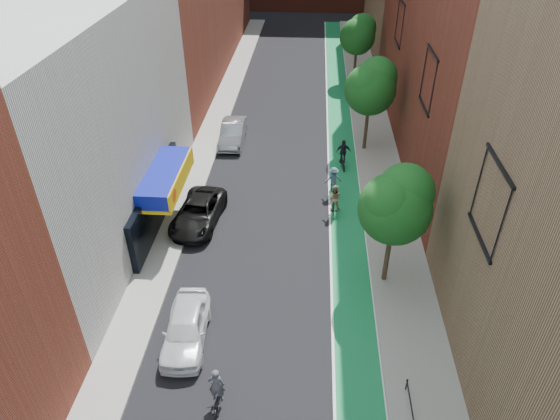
% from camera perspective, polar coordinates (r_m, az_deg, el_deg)
% --- Properties ---
extents(bike_lane, '(2.00, 68.00, 0.01)m').
position_cam_1_polar(bike_lane, '(38.87, 6.97, 8.31)').
color(bike_lane, '#167E36').
rests_on(bike_lane, ground).
extents(sidewalk_left, '(2.00, 68.00, 0.15)m').
position_cam_1_polar(sidewalk_left, '(39.52, -7.81, 8.82)').
color(sidewalk_left, gray).
rests_on(sidewalk_left, ground).
extents(sidewalk_right, '(3.00, 68.00, 0.15)m').
position_cam_1_polar(sidewalk_right, '(39.07, 10.68, 8.21)').
color(sidewalk_right, gray).
rests_on(sidewalk_right, ground).
extents(building_left_white, '(8.00, 20.00, 12.00)m').
position_cam_1_polar(building_left_white, '(28.38, -23.33, 8.72)').
color(building_left_white, silver).
rests_on(building_left_white, ground).
extents(tree_near, '(3.40, 3.36, 6.42)m').
position_cam_1_polar(tree_near, '(22.94, 13.18, 0.74)').
color(tree_near, '#332619').
rests_on(tree_near, ground).
extents(tree_mid, '(3.55, 3.53, 6.74)m').
position_cam_1_polar(tree_mid, '(35.27, 10.39, 13.85)').
color(tree_mid, '#332619').
rests_on(tree_mid, ground).
extents(tree_far, '(3.30, 3.25, 6.21)m').
position_cam_1_polar(tree_far, '(48.67, 8.92, 19.29)').
color(tree_far, '#332619').
rests_on(tree_far, ground).
extents(parked_car_white, '(2.02, 4.48, 1.49)m').
position_cam_1_polar(parked_car_white, '(22.42, -10.70, -13.07)').
color(parked_car_white, white).
rests_on(parked_car_white, ground).
extents(parked_car_black, '(2.83, 5.29, 1.41)m').
position_cam_1_polar(parked_car_black, '(29.01, -9.33, -0.29)').
color(parked_car_black, black).
rests_on(parked_car_black, ground).
extents(parked_car_silver, '(1.72, 4.72, 1.55)m').
position_cam_1_polar(parked_car_silver, '(37.64, -5.41, 8.80)').
color(parked_car_silver, gray).
rests_on(parked_car_silver, ground).
extents(cyclist_lead, '(0.62, 1.59, 2.02)m').
position_cam_1_polar(cyclist_lead, '(20.20, -7.21, -20.19)').
color(cyclist_lead, black).
rests_on(cyclist_lead, ground).
extents(cyclist_lane_near, '(0.81, 1.68, 1.97)m').
position_cam_1_polar(cyclist_lane_near, '(29.43, 6.19, 0.86)').
color(cyclist_lane_near, black).
rests_on(cyclist_lane_near, ground).
extents(cyclist_lane_mid, '(1.04, 1.73, 2.04)m').
position_cam_1_polar(cyclist_lane_mid, '(34.34, 7.20, 5.99)').
color(cyclist_lane_mid, black).
rests_on(cyclist_lane_mid, ground).
extents(cyclist_lane_far, '(1.09, 1.59, 1.93)m').
position_cam_1_polar(cyclist_lane_far, '(31.22, 6.11, 3.10)').
color(cyclist_lane_far, black).
rests_on(cyclist_lane_far, ground).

